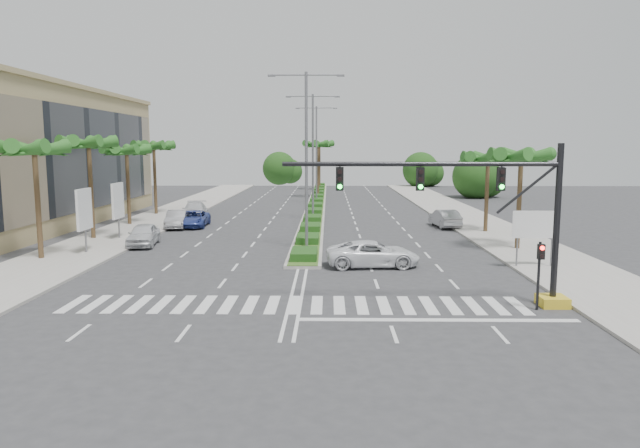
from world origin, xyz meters
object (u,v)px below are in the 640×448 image
object	(u,v)px
car_parked_c	(194,219)
car_parked_d	(194,211)
car_parked_a	(143,235)
car_parked_b	(177,219)
car_right	(445,218)
car_crossing	(373,254)

from	to	relation	value
car_parked_c	car_parked_d	bearing A→B (deg)	99.52
car_parked_a	car_parked_b	bearing A→B (deg)	83.04
car_parked_a	car_parked_d	distance (m)	15.67
car_right	car_parked_a	bearing A→B (deg)	16.08
car_parked_a	car_crossing	bearing A→B (deg)	-30.74
car_parked_a	car_crossing	xyz separation A→B (m)	(15.95, -7.02, -0.03)
car_parked_b	car_crossing	distance (m)	22.66
car_right	car_parked_c	bearing A→B (deg)	-6.33
car_parked_a	car_parked_d	world-z (taller)	car_parked_d
car_parked_c	car_parked_d	world-z (taller)	car_parked_d
car_parked_b	car_right	size ratio (longest dim) A/B	0.98
car_parked_a	car_right	size ratio (longest dim) A/B	0.97
car_crossing	car_parked_b	bearing A→B (deg)	40.50
car_right	car_crossing	bearing A→B (deg)	59.00
car_parked_c	car_crossing	xyz separation A→B (m)	(14.64, -16.79, 0.05)
car_crossing	car_right	world-z (taller)	car_right
car_parked_b	car_crossing	size ratio (longest dim) A/B	0.85
car_crossing	car_parked_d	bearing A→B (deg)	30.86
car_parked_a	car_crossing	world-z (taller)	car_parked_a
car_parked_b	car_crossing	world-z (taller)	car_parked_b
car_parked_b	car_parked_c	world-z (taller)	car_parked_b
car_parked_d	car_crossing	size ratio (longest dim) A/B	1.00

